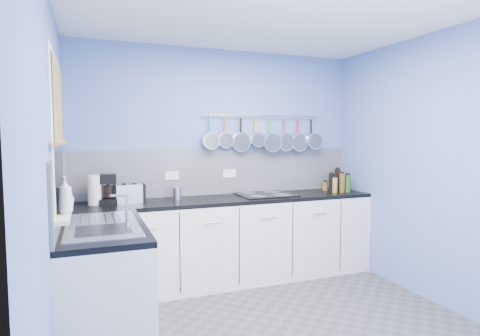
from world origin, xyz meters
TOP-DOWN VIEW (x-y plane):
  - floor at (0.00, 0.00)m, footprint 3.20×3.00m
  - ceiling at (0.00, 0.00)m, footprint 3.20×3.00m
  - wall_back at (0.00, 1.51)m, footprint 3.20×0.02m
  - wall_front at (0.00, -1.51)m, footprint 3.20×0.02m
  - wall_left at (-1.61, 0.00)m, footprint 0.02×3.00m
  - wall_right at (1.61, 0.00)m, footprint 0.02×3.00m
  - backsplash_back at (0.00, 1.49)m, footprint 3.20×0.02m
  - backsplash_left at (-1.59, 0.60)m, footprint 0.02×1.80m
  - cabinet_run_back at (0.00, 1.20)m, footprint 3.20×0.60m
  - worktop_back at (0.00, 1.20)m, footprint 3.20×0.60m
  - cabinet_run_left at (-1.30, 0.30)m, footprint 0.60×1.20m
  - worktop_left at (-1.30, 0.30)m, footprint 0.60×1.20m
  - window_frame at (-1.58, 0.30)m, footprint 0.01×1.00m
  - window_glass at (-1.57, 0.30)m, footprint 0.01×0.90m
  - bamboo_blind at (-1.56, 0.30)m, footprint 0.01×0.90m
  - window_sill at (-1.55, 0.30)m, footprint 0.10×0.98m
  - sink_unit at (-1.30, 0.30)m, footprint 0.50×0.95m
  - mixer_tap at (-1.14, 0.12)m, footprint 0.12×0.08m
  - socket_left at (-0.55, 1.48)m, footprint 0.15×0.01m
  - socket_right at (0.10, 1.48)m, footprint 0.15×0.01m
  - pot_rail at (0.50, 1.45)m, footprint 1.45×0.02m
  - soap_bottle_a at (-1.53, 0.06)m, footprint 0.10×0.10m
  - soap_bottle_b at (-1.53, 0.17)m, footprint 0.09×0.09m
  - paper_towel at (-1.33, 1.25)m, footprint 0.15×0.15m
  - coffee_maker at (-1.21, 1.26)m, footprint 0.17×0.19m
  - toaster at (-1.01, 1.27)m, footprint 0.30×0.20m
  - canister at (-0.54, 1.29)m, footprint 0.11×0.11m
  - hob at (0.44, 1.24)m, footprint 0.59×0.52m
  - pan_0 at (-0.13, 1.44)m, footprint 0.19×0.09m
  - pan_1 at (0.05, 1.44)m, footprint 0.17×0.05m
  - pan_2 at (0.23, 1.44)m, footprint 0.21×0.07m
  - pan_3 at (0.41, 1.44)m, footprint 0.17×0.11m
  - pan_4 at (0.59, 1.44)m, footprint 0.22×0.11m
  - pan_5 at (0.77, 1.44)m, footprint 0.21×0.09m
  - pan_6 at (0.95, 1.44)m, footprint 0.22×0.09m
  - pan_7 at (1.14, 1.44)m, footprint 0.20×0.13m
  - condiment_0 at (1.44, 1.33)m, footprint 0.07×0.07m
  - condiment_1 at (1.38, 1.34)m, footprint 0.06×0.06m
  - condiment_2 at (1.26, 1.31)m, footprint 0.07×0.07m
  - condiment_3 at (1.47, 1.23)m, footprint 0.07×0.07m
  - condiment_4 at (1.38, 1.23)m, footprint 0.06×0.06m
  - condiment_5 at (1.28, 1.21)m, footprint 0.07×0.07m
  - condiment_6 at (1.44, 1.11)m, footprint 0.07×0.07m
  - condiment_7 at (1.35, 1.10)m, footprint 0.07×0.07m
  - condiment_8 at (1.25, 1.10)m, footprint 0.06×0.06m

SIDE VIEW (x-z plane):
  - floor at x=0.00m, z-range -0.02..0.00m
  - cabinet_run_back at x=0.00m, z-range 0.00..0.86m
  - cabinet_run_left at x=-1.30m, z-range 0.00..0.86m
  - worktop_back at x=0.00m, z-range 0.86..0.90m
  - worktop_left at x=-1.30m, z-range 0.86..0.90m
  - sink_unit at x=-1.30m, z-range 0.90..0.91m
  - hob at x=0.44m, z-range 0.90..0.91m
  - condiment_2 at x=1.26m, z-range 0.90..1.00m
  - canister at x=-0.54m, z-range 0.90..1.03m
  - condiment_1 at x=1.38m, z-range 0.90..1.04m
  - condiment_8 at x=1.25m, z-range 0.90..1.08m
  - toaster at x=-1.01m, z-range 0.90..1.08m
  - condiment_3 at x=1.47m, z-range 0.90..1.09m
  - condiment_6 at x=1.44m, z-range 0.90..1.10m
  - condiment_5 at x=1.28m, z-range 0.90..1.11m
  - condiment_7 at x=1.35m, z-range 0.90..1.12m
  - condiment_0 at x=1.44m, z-range 0.90..1.15m
  - condiment_4 at x=1.38m, z-range 0.90..1.15m
  - mixer_tap at x=-1.14m, z-range 0.90..1.16m
  - window_sill at x=-1.55m, z-range 1.02..1.05m
  - paper_towel at x=-1.33m, z-range 0.90..1.18m
  - coffee_maker at x=-1.21m, z-range 0.90..1.18m
  - socket_left at x=-0.55m, z-range 1.09..1.18m
  - socket_right at x=0.10m, z-range 1.09..1.18m
  - soap_bottle_b at x=-1.53m, z-range 1.05..1.22m
  - backsplash_back at x=0.00m, z-range 0.90..1.40m
  - backsplash_left at x=-1.59m, z-range 0.90..1.40m
  - soap_bottle_a at x=-1.53m, z-range 1.05..1.29m
  - wall_back at x=0.00m, z-range 0.00..2.50m
  - wall_front at x=0.00m, z-range 0.00..2.50m
  - wall_left at x=-1.61m, z-range 0.00..2.50m
  - wall_right at x=1.61m, z-range 0.00..2.50m
  - window_glass at x=-1.57m, z-range 1.05..2.05m
  - window_frame at x=-1.58m, z-range 1.00..2.10m
  - pan_4 at x=0.59m, z-range 1.37..1.78m
  - pan_6 at x=0.95m, z-range 1.37..1.78m
  - pan_5 at x=0.77m, z-range 1.38..1.78m
  - pan_2 at x=0.23m, z-range 1.38..1.78m
  - pan_7 at x=1.14m, z-range 1.39..1.78m
  - pan_0 at x=-0.13m, z-range 1.40..1.78m
  - pan_1 at x=0.05m, z-range 1.42..1.78m
  - pan_3 at x=0.41m, z-range 1.42..1.78m
  - bamboo_blind at x=-1.56m, z-range 1.50..2.05m
  - pot_rail at x=0.50m, z-range 1.77..1.79m
  - ceiling at x=0.00m, z-range 2.50..2.52m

